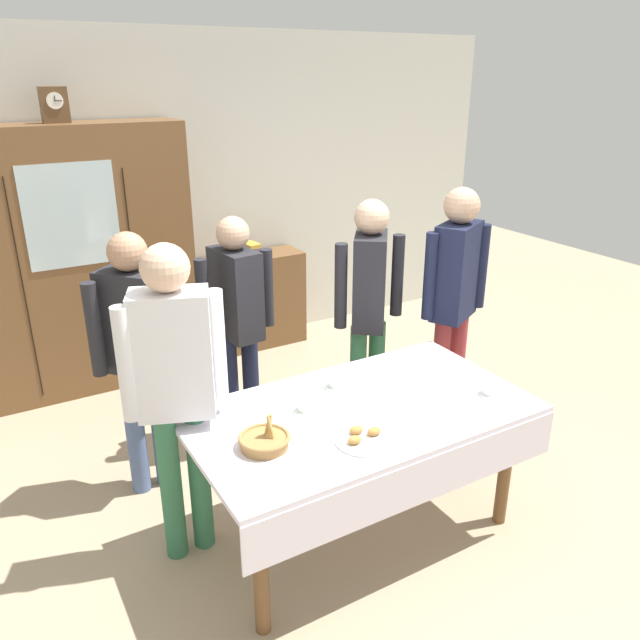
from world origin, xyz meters
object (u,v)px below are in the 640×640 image
wall_cabinet (74,263)px  bread_basket (265,440)px  spoon_mid_left (432,374)px  tea_cup_near_left (306,407)px  person_beside_shelf (138,342)px  mantel_clock (54,105)px  pastry_plate (364,438)px  dining_table (363,429)px  bookshelf_low (253,301)px  person_behind_table_left (175,377)px  tea_cup_far_left (336,383)px  spoon_far_left (394,381)px  person_near_right_end (369,298)px  tea_cup_far_right (490,390)px  person_behind_table_right (237,311)px  spoon_near_left (473,407)px  book_stack (251,249)px  person_by_cabinet (455,288)px

wall_cabinet → bread_basket: size_ratio=8.46×
bread_basket → spoon_mid_left: (1.14, 0.19, -0.03)m
wall_cabinet → tea_cup_near_left: (0.65, -2.44, -0.22)m
bread_basket → person_beside_shelf: (-0.28, 1.04, 0.16)m
mantel_clock → pastry_plate: bearing=-75.6°
dining_table → bookshelf_low: 2.71m
person_behind_table_left → tea_cup_far_left: bearing=-4.5°
spoon_far_left → person_near_right_end: person_near_right_end is taller
tea_cup_far_right → person_behind_table_right: (-0.84, 1.42, 0.14)m
tea_cup_far_right → pastry_plate: size_ratio=0.46×
spoon_near_left → person_near_right_end: person_near_right_end is taller
book_stack → tea_cup_near_left: bearing=-108.6°
book_stack → person_near_right_end: bearing=-89.0°
mantel_clock → bread_basket: bearing=-83.5°
wall_cabinet → person_behind_table_right: bearing=-61.4°
spoon_mid_left → bread_basket: bearing=-170.7°
bread_basket → spoon_mid_left: size_ratio=2.02×
dining_table → wall_cabinet: wall_cabinet is taller
tea_cup_far_left → pastry_plate: (-0.17, -0.51, -0.02)m
bread_basket → person_behind_table_right: person_behind_table_right is taller
spoon_near_left → person_beside_shelf: bearing=137.5°
dining_table → book_stack: 2.72m
tea_cup_far_right → spoon_mid_left: tea_cup_far_right is taller
bookshelf_low → person_by_cabinet: bearing=-74.5°
person_beside_shelf → person_behind_table_left: size_ratio=0.95×
wall_cabinet → person_by_cabinet: bearing=-43.8°
tea_cup_near_left → spoon_mid_left: (0.82, 0.00, -0.02)m
tea_cup_near_left → person_near_right_end: size_ratio=0.08×
dining_table → mantel_clock: mantel_clock is taller
dining_table → person_behind_table_left: size_ratio=1.05×
tea_cup_far_left → spoon_mid_left: size_ratio=1.09×
bread_basket → person_behind_table_left: person_behind_table_left is taller
wall_cabinet → tea_cup_far_right: size_ratio=15.63×
book_stack → pastry_plate: book_stack is taller
bookshelf_low → spoon_near_left: bearing=-91.5°
tea_cup_near_left → bread_basket: bread_basket is taller
mantel_clock → person_behind_table_right: size_ratio=0.15×
tea_cup_far_right → pastry_plate: tea_cup_far_right is taller
bookshelf_low → spoon_near_left: bookshelf_low is taller
person_beside_shelf → spoon_mid_left: bearing=-30.9°
wall_cabinet → book_stack: size_ratio=10.70×
tea_cup_near_left → bread_basket: (-0.32, -0.19, 0.01)m
dining_table → book_stack: book_stack is taller
tea_cup_near_left → pastry_plate: size_ratio=0.46×
spoon_far_left → person_near_right_end: size_ratio=0.07×
spoon_mid_left → person_near_right_end: size_ratio=0.07×
bread_basket → person_behind_table_right: 1.34m
bookshelf_low → person_behind_table_right: person_behind_table_right is taller
bookshelf_low → tea_cup_far_left: bearing=-103.6°
pastry_plate → mantel_clock: bearing=104.4°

